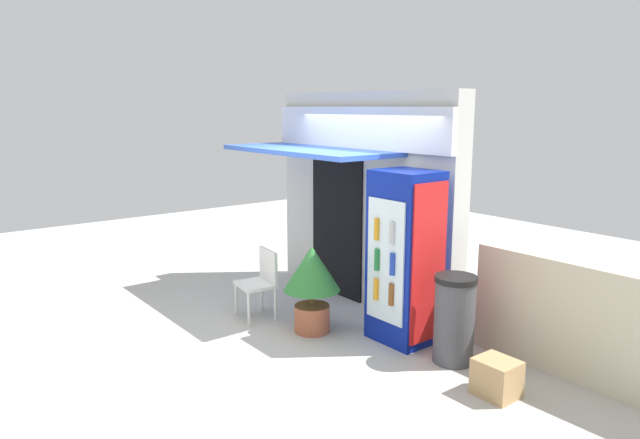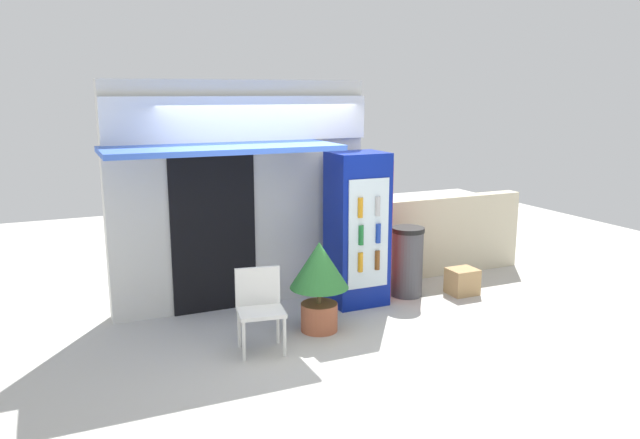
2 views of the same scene
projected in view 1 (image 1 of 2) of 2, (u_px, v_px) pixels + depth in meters
The scene contains 8 objects.
ground at pixel (289, 327), 6.92m from camera, with size 16.00×16.00×0.00m, color beige.
storefront_building at pixel (360, 193), 7.66m from camera, with size 3.28×1.32×2.79m.
drink_cooler at pixel (405, 257), 6.37m from camera, with size 0.69×0.64×1.93m.
plastic_chair at pixel (261, 278), 7.16m from camera, with size 0.53×0.47×0.86m.
potted_plant_near_shop at pixel (312, 278), 6.66m from camera, with size 0.66×0.66×1.03m.
trash_bin at pixel (454, 319), 5.89m from camera, with size 0.43×0.43×0.92m.
stone_boundary_wall at pixel (591, 325), 5.42m from camera, with size 2.44×0.23×1.15m, color beige.
cardboard_box at pixel (497, 378), 5.24m from camera, with size 0.37×0.32×0.34m, color tan.
Camera 1 is at (5.38, -3.74, 2.60)m, focal length 32.36 mm.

